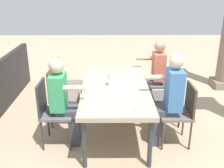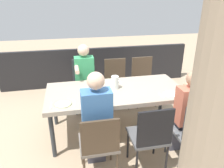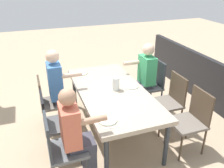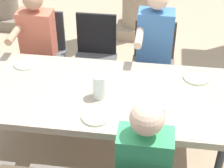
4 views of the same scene
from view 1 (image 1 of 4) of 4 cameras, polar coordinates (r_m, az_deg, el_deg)
The scene contains 21 objects.
ground_plane at distance 4.38m, azimuth 0.75°, elevation -9.36°, with size 16.00×16.00×0.00m, color tan.
dining_table at distance 4.07m, azimuth 0.80°, elevation -1.09°, with size 2.07×0.97×0.74m.
chair_west_north at distance 4.94m, azimuth 11.21°, elevation 0.83°, with size 0.44×0.44×0.93m.
chair_west_south at distance 4.92m, azimuth -10.05°, elevation 0.63°, with size 0.44×0.44×0.92m.
chair_mid_north at distance 4.44m, azimuth 12.57°, elevation -1.69°, with size 0.44×0.44×0.94m.
chair_mid_south at distance 4.41m, azimuth -11.17°, elevation -1.84°, with size 0.44×0.44×0.92m.
chair_east_north at distance 3.90m, azimuth 14.39°, elevation -5.37°, with size 0.44×0.44×0.89m.
chair_east_south at distance 3.85m, azimuth -12.80°, elevation -5.14°, with size 0.44×0.44×0.95m.
diner_woman_green at distance 3.78m, azimuth 11.95°, elevation -2.88°, with size 0.35×0.49×1.33m.
diner_man_white at distance 3.76m, azimuth -10.21°, elevation -3.33°, with size 0.35×0.49×1.28m.
diner_guest_third at distance 4.87m, azimuth 8.99°, elevation 2.28°, with size 0.35×0.49×1.26m.
plate_0 at distance 4.77m, azimuth 4.48°, elevation 3.01°, with size 0.23×0.23×0.02m.
fork_0 at distance 4.91m, azimuth 4.34°, elevation 3.48°, with size 0.02×0.17×0.01m, color silver.
spoon_0 at distance 4.63m, azimuth 4.63°, elevation 2.37°, with size 0.02×0.17×0.01m, color silver.
plate_1 at distance 4.04m, azimuth -3.71°, elevation -0.30°, with size 0.22×0.22×0.02m.
fork_1 at distance 4.19m, azimuth -3.59°, elevation 0.37°, with size 0.02×0.17×0.01m, color silver.
spoon_1 at distance 3.91m, azimuth -3.82°, elevation -1.17°, with size 0.02×0.17×0.01m, color silver.
plate_2 at distance 3.35m, azimuth 6.25°, elevation -5.04°, with size 0.23×0.23×0.02m.
fork_2 at distance 3.49m, azimuth 5.98°, elevation -4.05°, with size 0.02×0.17×0.01m, color silver.
spoon_2 at distance 3.22m, azimuth 6.53°, elevation -6.30°, with size 0.02×0.17×0.01m, color silver.
water_pitcher at distance 4.02m, azimuth -0.06°, elevation 0.82°, with size 0.11×0.11×0.20m.
Camera 1 is at (3.78, -0.08, 2.21)m, focal length 43.11 mm.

